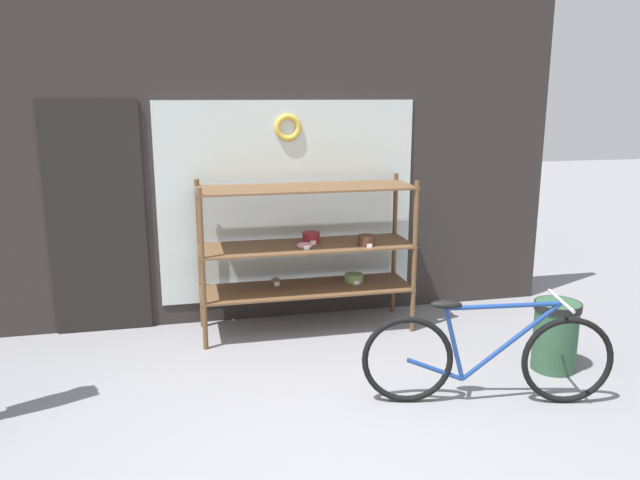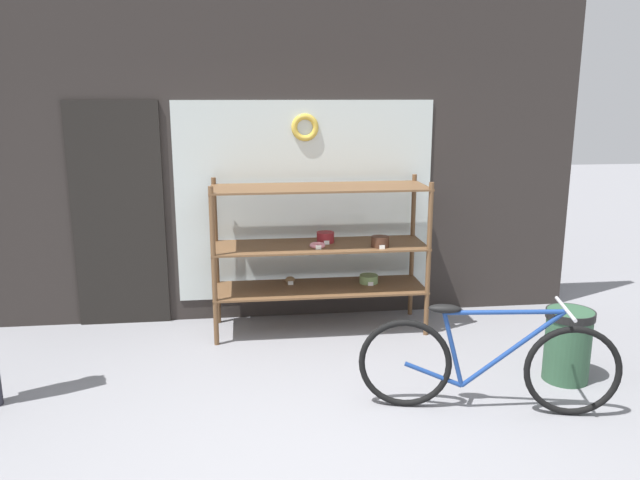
# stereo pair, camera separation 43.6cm
# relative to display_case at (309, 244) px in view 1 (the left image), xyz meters

# --- Properties ---
(ground_plane) EXTENTS (30.00, 30.00, 0.00)m
(ground_plane) POSITION_rel_display_case_xyz_m (-0.32, -2.17, -0.81)
(ground_plane) COLOR gray
(storefront_facade) EXTENTS (5.76, 0.13, 3.06)m
(storefront_facade) POSITION_rel_display_case_xyz_m (-0.36, 0.43, 0.68)
(storefront_facade) COLOR #2D2826
(storefront_facade) RESTS_ON ground_plane
(display_case) EXTENTS (1.94, 0.59, 1.41)m
(display_case) POSITION_rel_display_case_xyz_m (0.00, 0.00, 0.00)
(display_case) COLOR brown
(display_case) RESTS_ON ground_plane
(bicycle) EXTENTS (1.74, 0.56, 0.78)m
(bicycle) POSITION_rel_display_case_xyz_m (0.92, -1.69, -0.46)
(bicycle) COLOR black
(bicycle) RESTS_ON ground_plane
(trash_bin) EXTENTS (0.36, 0.36, 0.56)m
(trash_bin) POSITION_rel_display_case_xyz_m (1.72, -1.30, -0.51)
(trash_bin) COLOR #2D5138
(trash_bin) RESTS_ON ground_plane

